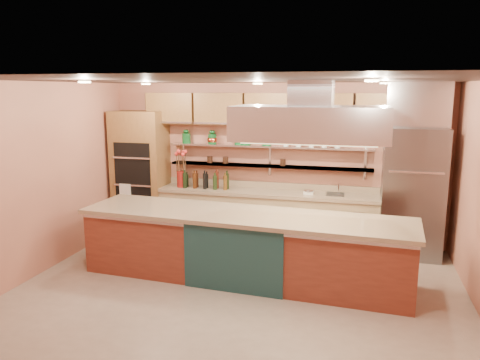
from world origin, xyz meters
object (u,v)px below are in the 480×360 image
(kitchen_scale, at_px, (309,191))
(green_canister, at_px, (246,140))
(island, at_px, (244,246))
(flower_vase, at_px, (181,179))
(copper_kettle, at_px, (212,140))
(refrigerator, at_px, (412,193))

(kitchen_scale, xyz_separation_m, green_canister, (-1.16, 0.22, 0.83))
(island, relative_size, kitchen_scale, 28.10)
(flower_vase, bearing_deg, copper_kettle, 22.84)
(kitchen_scale, bearing_deg, green_canister, -174.61)
(flower_vase, relative_size, green_canister, 1.59)
(copper_kettle, bearing_deg, kitchen_scale, -6.99)
(island, height_order, flower_vase, flower_vase)
(green_canister, bearing_deg, flower_vase, -169.26)
(refrigerator, xyz_separation_m, island, (-2.38, -1.63, -0.57))
(kitchen_scale, relative_size, copper_kettle, 0.95)
(flower_vase, bearing_deg, island, -45.81)
(island, bearing_deg, refrigerator, 37.87)
(flower_vase, distance_m, green_canister, 1.39)
(island, bearing_deg, kitchen_scale, 69.80)
(copper_kettle, distance_m, green_canister, 0.64)
(copper_kettle, relative_size, green_canister, 0.93)
(refrigerator, distance_m, kitchen_scale, 1.66)
(flower_vase, xyz_separation_m, copper_kettle, (0.52, 0.22, 0.71))
(kitchen_scale, bearing_deg, flower_vase, -163.83)
(copper_kettle, bearing_deg, island, -60.00)
(refrigerator, bearing_deg, island, -145.49)
(refrigerator, height_order, flower_vase, refrigerator)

